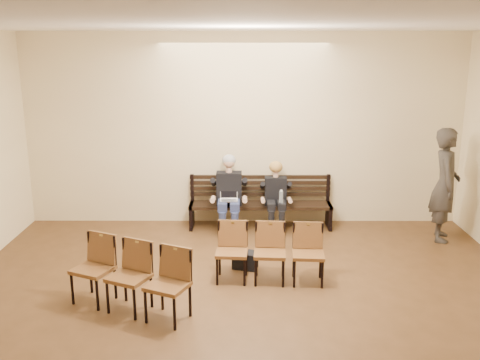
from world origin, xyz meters
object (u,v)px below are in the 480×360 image
object	(u,v)px
water_bottle	(281,203)
chair_row_front	(270,254)
bench	(260,215)
seated_woman	(276,200)
chair_row_back	(129,278)
laptop	(229,202)
seated_man	(229,193)
passerby	(446,176)
bag	(245,260)

from	to	relation	value
water_bottle	chair_row_front	bearing A→B (deg)	-98.59
bench	chair_row_front	world-z (taller)	chair_row_front
seated_woman	chair_row_back	distance (m)	3.65
seated_woman	laptop	bearing A→B (deg)	-168.94
seated_man	laptop	distance (m)	0.20
laptop	passerby	xyz separation A→B (m)	(3.68, -0.32, 0.56)
bag	chair_row_back	distance (m)	2.00
seated_man	seated_woman	xyz separation A→B (m)	(0.84, 0.00, -0.12)
seated_woman	chair_row_back	xyz separation A→B (m)	(-2.03, -3.03, -0.11)
bag	chair_row_back	world-z (taller)	chair_row_back
laptop	passerby	size ratio (longest dim) A/B	0.14
laptop	passerby	world-z (taller)	passerby
seated_woman	seated_man	bearing A→B (deg)	180.00
bag	passerby	size ratio (longest dim) A/B	0.16
seated_woman	bag	distance (m)	1.86
chair_row_back	chair_row_front	bearing A→B (deg)	49.63
seated_woman	water_bottle	xyz separation A→B (m)	(0.08, -0.21, 0.01)
passerby	chair_row_front	size ratio (longest dim) A/B	1.47
seated_man	passerby	world-z (taller)	passerby
laptop	water_bottle	size ratio (longest dim) A/B	1.32
seated_woman	water_bottle	distance (m)	0.22
water_bottle	chair_row_back	bearing A→B (deg)	-126.84
bench	chair_row_back	world-z (taller)	chair_row_back
passerby	seated_man	bearing A→B (deg)	96.88
laptop	bench	bearing A→B (deg)	24.64
laptop	water_bottle	xyz separation A→B (m)	(0.92, -0.04, 0.00)
seated_man	bag	xyz separation A→B (m)	(0.28, -1.72, -0.55)
passerby	bench	bearing A→B (deg)	93.38
laptop	bag	bearing A→B (deg)	-81.57
bag	chair_row_back	xyz separation A→B (m)	(-1.47, -1.31, 0.32)
bench	laptop	distance (m)	0.72
water_bottle	chair_row_back	size ratio (longest dim) A/B	0.15
seated_man	water_bottle	size ratio (longest dim) A/B	5.72
seated_woman	bag	world-z (taller)	seated_woman
seated_man	chair_row_front	xyz separation A→B (m)	(0.62, -2.19, -0.26)
chair_row_back	laptop	bearing A→B (deg)	92.09
seated_man	laptop	bearing A→B (deg)	-90.53
laptop	chair_row_front	xyz separation A→B (m)	(0.63, -2.02, -0.14)
chair_row_front	chair_row_back	world-z (taller)	chair_row_back
water_bottle	bag	world-z (taller)	water_bottle
chair_row_front	chair_row_back	xyz separation A→B (m)	(-1.82, -0.85, 0.02)
seated_woman	water_bottle	bearing A→B (deg)	-68.75
seated_man	water_bottle	bearing A→B (deg)	-12.71
bench	seated_woman	distance (m)	0.45
water_bottle	seated_woman	bearing A→B (deg)	111.25
passerby	chair_row_back	size ratio (longest dim) A/B	1.39
chair_row_back	seated_man	bearing A→B (deg)	93.18
seated_man	seated_woman	bearing A→B (deg)	0.00
seated_woman	passerby	bearing A→B (deg)	-9.62
seated_woman	bag	bearing A→B (deg)	-108.03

